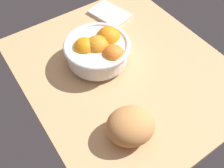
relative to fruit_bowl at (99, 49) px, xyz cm
name	(u,v)px	position (x,y,z in cm)	size (l,w,h in cm)	color
ground_plane	(124,70)	(-7.30, -5.58, -7.28)	(76.63, 66.30, 3.00)	tan
fruit_bowl	(99,49)	(0.00, 0.00, 0.00)	(22.38, 22.38, 10.99)	white
bread_loaf	(130,126)	(-28.63, 8.03, -1.17)	(13.59, 11.95, 9.22)	#CB864B
napkin_folded	(110,14)	(19.40, -17.48, -5.12)	(15.90, 10.54, 1.32)	silver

